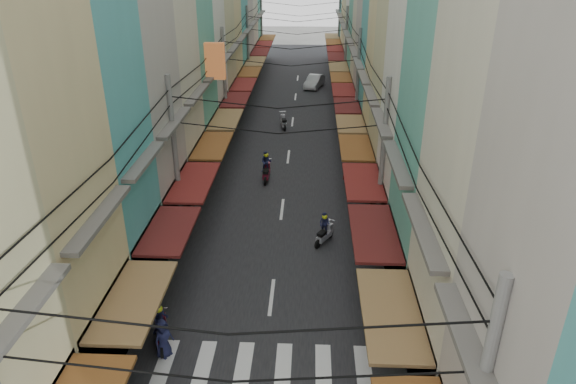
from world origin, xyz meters
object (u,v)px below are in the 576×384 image
(bicycle, at_px, (421,249))
(market_umbrella, at_px, (465,333))
(white_car, at_px, (314,88))
(traffic_sign, at_px, (397,221))

(bicycle, height_order, market_umbrella, market_umbrella)
(white_car, xyz_separation_m, bicycle, (5.13, -31.76, 0.00))
(market_umbrella, bearing_deg, traffic_sign, 100.42)
(traffic_sign, bearing_deg, bicycle, 44.35)
(traffic_sign, bearing_deg, white_car, 96.08)
(bicycle, relative_size, traffic_sign, 0.48)
(white_car, relative_size, traffic_sign, 1.40)
(white_car, distance_m, market_umbrella, 40.37)
(market_umbrella, xyz_separation_m, traffic_sign, (-1.24, 6.73, 0.44))
(market_umbrella, relative_size, traffic_sign, 0.68)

